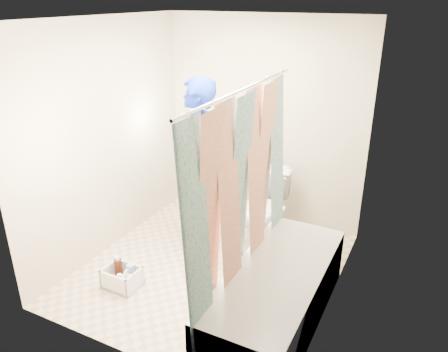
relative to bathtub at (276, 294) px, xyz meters
The scene contains 14 objects.
floor 0.99m from the bathtub, 153.43° to the left, with size 2.60×2.60×0.00m, color #C2B089.
ceiling 2.33m from the bathtub, 153.43° to the left, with size 2.40×2.60×0.02m, color white.
wall_back 2.14m from the bathtub, 116.23° to the left, with size 2.40×0.02×2.40m, color #BFB793.
wall_front 1.54m from the bathtub, 134.17° to the right, with size 2.40×0.02×2.40m, color #BFB793.
wall_left 2.29m from the bathtub, 168.29° to the left, with size 0.02×2.60×2.40m, color #BFB793.
wall_right 1.08m from the bathtub, 50.53° to the left, with size 0.02×2.60×2.40m, color #BFB793.
bathtub is the anchor object (origin of this frame).
curtain_rod 1.71m from the bathtub, behind, with size 0.02×0.02×1.90m, color silver.
shower_curtain 0.82m from the bathtub, behind, with size 0.06×1.75×1.80m, color white.
toilet 1.31m from the bathtub, 116.73° to the left, with size 0.44×0.77×0.79m, color silver.
tank_lid 1.20m from the bathtub, 118.86° to the left, with size 0.48×0.21×0.04m, color white.
tank_internals 1.60m from the bathtub, 115.56° to the left, with size 0.19×0.06×0.26m.
plumber 1.61m from the bathtub, 146.21° to the left, with size 0.67×0.44×1.84m, color #1043A5.
cleaning_caddy 1.48m from the bathtub, behind, with size 0.33×0.26×0.25m.
Camera 1 is at (1.80, -3.28, 2.58)m, focal length 35.00 mm.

